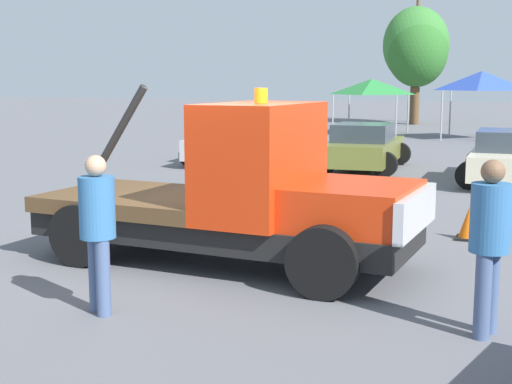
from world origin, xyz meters
TOP-DOWN VIEW (x-y plane):
  - ground_plane at (0.00, 0.00)m, footprint 160.00×160.00m
  - tow_truck at (0.34, -0.02)m, footprint 5.52×2.41m
  - person_near_truck at (3.68, -1.66)m, footprint 0.40×0.40m
  - person_at_hood at (-0.35, -2.52)m, footprint 0.39×0.39m
  - parked_car_silver at (-4.89, 11.45)m, footprint 2.61×4.52m
  - parked_car_olive at (-0.69, 11.25)m, footprint 2.51×4.44m
  - parked_car_cream at (3.41, 10.03)m, footprint 2.54×4.73m
  - canopy_tent_green at (-3.60, 24.90)m, footprint 3.04×3.04m
  - canopy_tent_blue at (1.49, 23.72)m, footprint 2.98×2.98m
  - tree_left at (-3.05, 33.58)m, footprint 3.80×3.80m
  - tree_center at (-2.89, 33.15)m, footprint 3.47×3.47m
  - traffic_cone at (3.08, 2.87)m, footprint 0.40×0.40m
  - utility_pole at (-3.38, 35.90)m, footprint 2.20×0.24m

SIDE VIEW (x-z plane):
  - ground_plane at x=0.00m, z-range 0.00..0.00m
  - traffic_cone at x=3.08m, z-range -0.02..0.53m
  - parked_car_olive at x=-0.69m, z-range -0.02..1.32m
  - parked_car_silver at x=-4.89m, z-range -0.02..1.32m
  - parked_car_cream at x=3.41m, z-range -0.02..1.32m
  - tow_truck at x=0.34m, z-range -0.30..2.21m
  - person_at_hood at x=-0.35m, z-range 0.14..1.91m
  - person_near_truck at x=3.68m, z-range 0.14..1.94m
  - canopy_tent_green at x=-3.60m, z-range 0.94..3.57m
  - canopy_tent_blue at x=1.49m, z-range 1.06..4.02m
  - tree_center at x=-2.89m, z-range 1.06..7.26m
  - tree_left at x=-3.05m, z-range 1.16..7.94m
  - utility_pole at x=-3.38m, z-range 0.26..9.11m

